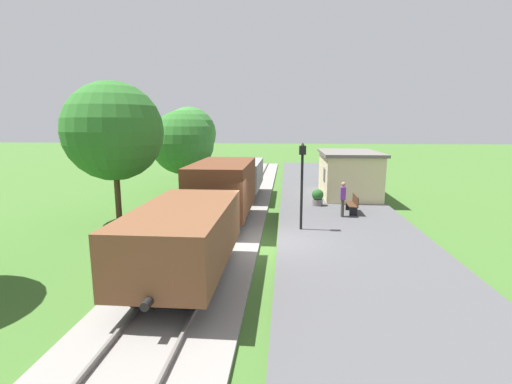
# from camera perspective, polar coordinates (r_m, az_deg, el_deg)

# --- Properties ---
(ground_plane) EXTENTS (160.00, 160.00, 0.00)m
(ground_plane) POSITION_cam_1_polar(r_m,az_deg,el_deg) (14.45, 2.54, -8.47)
(ground_plane) COLOR #3D6628
(platform_slab) EXTENTS (6.00, 60.00, 0.25)m
(platform_slab) POSITION_cam_1_polar(r_m,az_deg,el_deg) (14.66, 15.27, -8.05)
(platform_slab) COLOR #4C4C4F
(platform_slab) RESTS_ON ground
(track_ballast) EXTENTS (3.80, 60.00, 0.12)m
(track_ballast) POSITION_cam_1_polar(r_m,az_deg,el_deg) (14.72, -6.93, -7.94)
(track_ballast) COLOR gray
(track_ballast) RESTS_ON ground
(rail_near) EXTENTS (0.07, 60.00, 0.14)m
(rail_near) POSITION_cam_1_polar(r_m,az_deg,el_deg) (14.55, -4.14, -7.57)
(rail_near) COLOR slate
(rail_near) RESTS_ON track_ballast
(rail_far) EXTENTS (0.07, 60.00, 0.14)m
(rail_far) POSITION_cam_1_polar(r_m,az_deg,el_deg) (14.83, -9.69, -7.34)
(rail_far) COLOR slate
(rail_far) RESTS_ON track_ballast
(freight_train) EXTENTS (2.50, 19.40, 2.72)m
(freight_train) POSITION_cam_1_polar(r_m,az_deg,el_deg) (17.10, -5.10, -0.31)
(freight_train) COLOR brown
(freight_train) RESTS_ON rail_near
(station_hut) EXTENTS (3.50, 5.80, 2.78)m
(station_hut) POSITION_cam_1_polar(r_m,az_deg,el_deg) (23.94, 14.10, 2.83)
(station_hut) COLOR beige
(station_hut) RESTS_ON platform_slab
(bench_near_hut) EXTENTS (0.42, 1.50, 0.91)m
(bench_near_hut) POSITION_cam_1_polar(r_m,az_deg,el_deg) (19.28, 14.77, -1.78)
(bench_near_hut) COLOR #422819
(bench_near_hut) RESTS_ON platform_slab
(bench_down_platform) EXTENTS (0.42, 1.50, 0.91)m
(bench_down_platform) POSITION_cam_1_polar(r_m,az_deg,el_deg) (29.07, 11.41, 2.37)
(bench_down_platform) COLOR #422819
(bench_down_platform) RESTS_ON platform_slab
(person_waiting) EXTENTS (0.28, 0.40, 1.71)m
(person_waiting) POSITION_cam_1_polar(r_m,az_deg,el_deg) (18.30, 13.30, -0.88)
(person_waiting) COLOR #38332D
(person_waiting) RESTS_ON platform_slab
(potted_planter) EXTENTS (0.64, 0.64, 0.92)m
(potted_planter) POSITION_cam_1_polar(r_m,az_deg,el_deg) (20.67, 9.52, -0.77)
(potted_planter) COLOR slate
(potted_planter) RESTS_ON platform_slab
(lamp_post_near) EXTENTS (0.28, 0.28, 3.70)m
(lamp_post_near) POSITION_cam_1_polar(r_m,az_deg,el_deg) (15.49, 7.15, 3.38)
(lamp_post_near) COLOR black
(lamp_post_near) RESTS_ON platform_slab
(tree_trackside_mid) EXTENTS (4.59, 4.59, 6.66)m
(tree_trackside_mid) POSITION_cam_1_polar(r_m,az_deg,el_deg) (18.60, -21.20, 8.73)
(tree_trackside_mid) COLOR #4C3823
(tree_trackside_mid) RESTS_ON ground
(tree_trackside_far) EXTENTS (4.34, 4.34, 5.64)m
(tree_trackside_far) POSITION_cam_1_polar(r_m,az_deg,el_deg) (25.92, -11.32, 7.52)
(tree_trackside_far) COLOR #4C3823
(tree_trackside_far) RESTS_ON ground
(tree_field_left) EXTENTS (4.66, 4.66, 6.23)m
(tree_field_left) POSITION_cam_1_polar(r_m,az_deg,el_deg) (33.48, -10.23, 8.88)
(tree_field_left) COLOR #4C3823
(tree_field_left) RESTS_ON ground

